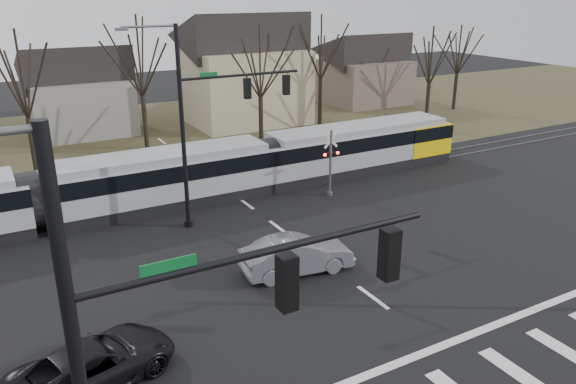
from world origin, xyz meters
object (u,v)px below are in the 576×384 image
sedan (297,255)px  suv (94,364)px  tram (161,177)px  rail_crossing_signal (330,165)px

sedan → suv: bearing=117.2°
sedan → suv: (-9.23, -3.31, -0.09)m
tram → rail_crossing_signal: (9.28, -3.21, 0.17)m
tram → sedan: 10.98m
sedan → rail_crossing_signal: size_ratio=1.28×
tram → sedan: size_ratio=8.13×
suv → rail_crossing_signal: bearing=-72.3°
suv → sedan: bearing=-86.7°
tram → suv: size_ratio=7.34×
tram → suv: tram is taller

